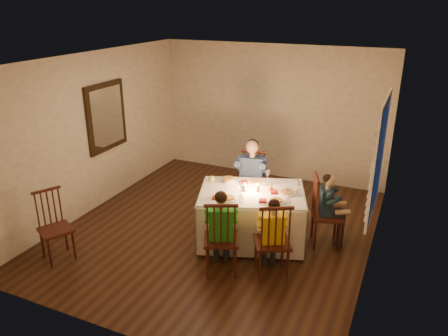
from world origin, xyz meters
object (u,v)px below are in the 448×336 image
at_px(chair_extra, 60,258).
at_px(child_teal, 324,243).
at_px(child_yellow, 271,274).
at_px(chair_near_right, 271,274).
at_px(child_green, 221,270).
at_px(adult, 251,215).
at_px(dining_table, 252,206).
at_px(serving_bowl, 228,180).
at_px(chair_end, 324,243).
at_px(chair_adult, 251,215).
at_px(chair_near_left, 221,270).

height_order(chair_extra, child_teal, child_teal).
bearing_deg(chair_extra, child_yellow, -45.97).
bearing_deg(chair_near_right, child_green, -10.72).
distance_m(chair_near_right, adult, 1.69).
bearing_deg(dining_table, chair_extra, -164.63).
height_order(dining_table, child_green, dining_table).
height_order(child_green, child_teal, child_green).
bearing_deg(child_yellow, serving_bowl, -70.04).
relative_size(chair_end, child_yellow, 0.98).
height_order(chair_adult, adult, adult).
xyz_separation_m(chair_end, adult, (-1.32, 0.41, 0.00)).
bearing_deg(chair_end, chair_near_left, 118.77).
height_order(adult, child_green, adult).
distance_m(child_green, serving_bowl, 1.41).
distance_m(chair_end, serving_bowl, 1.70).
xyz_separation_m(chair_near_left, serving_bowl, (-0.38, 1.09, 0.81)).
relative_size(chair_adult, child_yellow, 0.98).
bearing_deg(chair_extra, child_green, -46.23).
height_order(chair_near_left, child_teal, child_teal).
distance_m(adult, child_teal, 1.38).
distance_m(dining_table, chair_end, 1.22).
xyz_separation_m(chair_extra, adult, (1.96, 2.30, 0.00)).
bearing_deg(child_green, chair_extra, -8.15).
relative_size(dining_table, chair_adult, 1.66).
height_order(dining_table, serving_bowl, serving_bowl).
distance_m(chair_near_left, child_teal, 1.66).
relative_size(chair_end, adult, 0.82).
relative_size(dining_table, child_teal, 1.62).
relative_size(chair_near_right, child_green, 0.92).
relative_size(adult, serving_bowl, 6.01).
bearing_deg(serving_bowl, chair_near_right, -41.73).
height_order(dining_table, child_yellow, dining_table).
bearing_deg(serving_bowl, child_green, -70.80).
xyz_separation_m(dining_table, chair_end, (1.03, 0.33, -0.56)).
bearing_deg(serving_bowl, dining_table, -21.60).
relative_size(chair_near_left, adult, 0.82).
height_order(chair_end, child_yellow, child_yellow).
bearing_deg(child_teal, child_green, 118.77).
relative_size(child_yellow, serving_bowl, 5.04).
bearing_deg(dining_table, child_teal, -1.41).
bearing_deg(chair_extra, child_teal, -32.73).
bearing_deg(chair_end, chair_extra, 100.16).
distance_m(chair_adult, child_teal, 1.38).
height_order(chair_adult, chair_near_right, same).
bearing_deg(child_teal, chair_near_right, 135.73).
height_order(chair_near_right, child_yellow, child_yellow).
bearing_deg(chair_near_right, child_yellow, 180.00).
distance_m(chair_adult, serving_bowl, 1.00).
distance_m(chair_end, adult, 1.38).
xyz_separation_m(chair_adult, adult, (-0.00, 0.00, 0.00)).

